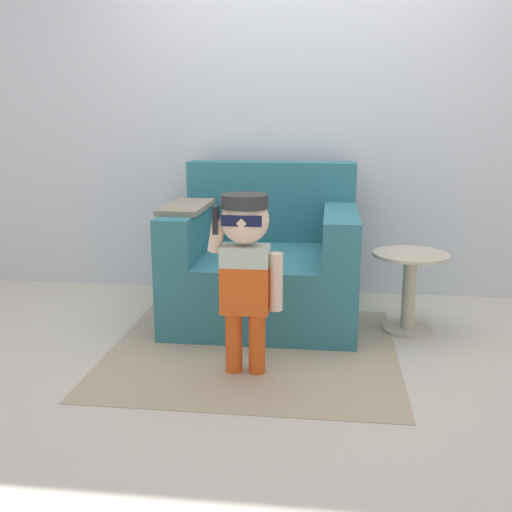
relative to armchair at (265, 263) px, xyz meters
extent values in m
plane|color=beige|center=(0.18, -0.26, -0.33)|extent=(10.00, 10.00, 0.00)
cube|color=silver|center=(0.18, 0.59, 0.97)|extent=(10.00, 0.05, 2.60)
cube|color=teal|center=(0.00, -0.06, -0.13)|extent=(1.11, 1.03, 0.42)
cube|color=teal|center=(0.00, 0.36, 0.34)|extent=(1.11, 0.19, 0.52)
cube|color=teal|center=(-0.45, -0.15, 0.22)|extent=(0.20, 0.83, 0.27)
cube|color=teal|center=(0.46, -0.15, 0.22)|extent=(0.20, 0.83, 0.27)
cube|color=gray|center=(-0.45, -0.15, 0.37)|extent=(0.24, 0.57, 0.03)
cylinder|color=#E05119|center=(-0.06, -0.89, -0.18)|extent=(0.08, 0.08, 0.31)
cylinder|color=#E05119|center=(0.06, -0.89, -0.18)|extent=(0.08, 0.08, 0.31)
cube|color=#E05119|center=(0.00, -0.89, 0.09)|extent=(0.23, 0.13, 0.23)
cube|color=#B7C6B2|center=(0.00, -0.89, 0.26)|extent=(0.23, 0.13, 0.10)
sphere|color=beige|center=(0.00, -0.89, 0.43)|extent=(0.23, 0.23, 0.23)
cylinder|color=#2D2D2D|center=(0.00, -0.89, 0.51)|extent=(0.22, 0.22, 0.06)
cube|color=#2D2D2D|center=(0.00, -0.78, 0.49)|extent=(0.13, 0.10, 0.01)
cube|color=#0F1433|center=(0.00, -0.99, 0.44)|extent=(0.18, 0.01, 0.05)
cylinder|color=beige|center=(0.15, -0.89, 0.13)|extent=(0.07, 0.07, 0.28)
cylinder|color=beige|center=(-0.13, -0.89, 0.35)|extent=(0.09, 0.07, 0.17)
cube|color=black|center=(-0.13, -0.90, 0.43)|extent=(0.02, 0.07, 0.13)
cylinder|color=beige|center=(0.86, -0.18, -0.32)|extent=(0.28, 0.28, 0.02)
cylinder|color=beige|center=(0.86, -0.18, -0.11)|extent=(0.08, 0.08, 0.45)
cylinder|color=beige|center=(0.86, -0.18, 0.12)|extent=(0.43, 0.43, 0.02)
cube|color=tan|center=(0.00, -0.60, -0.33)|extent=(1.53, 1.44, 0.01)
camera|label=1|loc=(0.39, -3.60, 0.90)|focal=42.00mm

